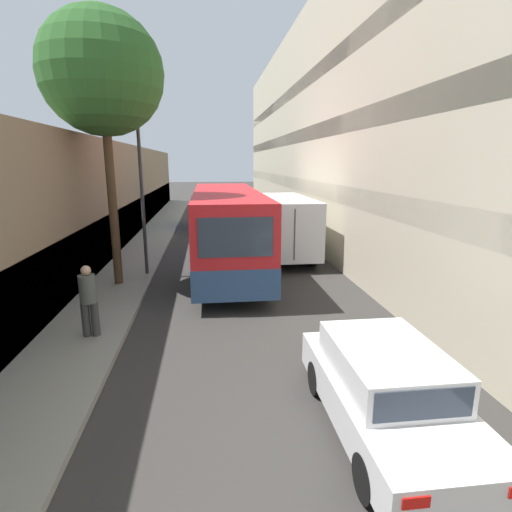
% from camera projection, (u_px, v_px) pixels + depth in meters
% --- Properties ---
extents(ground_plane, '(150.00, 150.00, 0.00)m').
position_uv_depth(ground_plane, '(242.00, 275.00, 15.01)').
color(ground_plane, '#33302D').
extents(sidewalk_left, '(2.05, 60.00, 0.14)m').
position_uv_depth(sidewalk_left, '(125.00, 277.00, 14.50)').
color(sidewalk_left, gray).
rests_on(sidewalk_left, ground_plane).
extents(building_left_shopfront, '(2.40, 60.00, 5.10)m').
position_uv_depth(building_left_shopfront, '(56.00, 217.00, 13.74)').
color(building_left_shopfront, '#847056').
rests_on(building_left_shopfront, ground_plane).
extents(building_right_apartment, '(2.40, 60.00, 11.76)m').
position_uv_depth(building_right_apartment, '(380.00, 113.00, 14.25)').
color(building_right_apartment, '#B7AD93').
rests_on(building_right_apartment, ground_plane).
extents(car_hatchback, '(1.74, 4.00, 1.41)m').
position_uv_depth(car_hatchback, '(387.00, 391.00, 6.15)').
color(car_hatchback, silver).
rests_on(car_hatchback, ground_plane).
extents(bus, '(2.47, 10.58, 3.08)m').
position_uv_depth(bus, '(227.00, 228.00, 15.71)').
color(bus, red).
rests_on(bus, ground_plane).
extents(box_truck, '(2.36, 7.75, 2.67)m').
position_uv_depth(box_truck, '(277.00, 221.00, 18.37)').
color(box_truck, silver).
rests_on(box_truck, ground_plane).
extents(panel_van, '(1.83, 4.51, 2.09)m').
position_uv_depth(panel_van, '(207.00, 209.00, 26.06)').
color(panel_van, navy).
rests_on(panel_van, ground_plane).
extents(pedestrian, '(0.40, 0.38, 1.71)m').
position_uv_depth(pedestrian, '(88.00, 299.00, 9.24)').
color(pedestrian, '#383838').
rests_on(pedestrian, sidewalk_left).
extents(street_lamp, '(0.36, 0.80, 7.19)m').
position_uv_depth(street_lamp, '(138.00, 134.00, 13.62)').
color(street_lamp, '#38383D').
rests_on(street_lamp, sidewalk_left).
extents(street_tree_left, '(3.72, 3.72, 8.49)m').
position_uv_depth(street_tree_left, '(102.00, 74.00, 12.07)').
color(street_tree_left, '#4C3823').
rests_on(street_tree_left, sidewalk_left).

